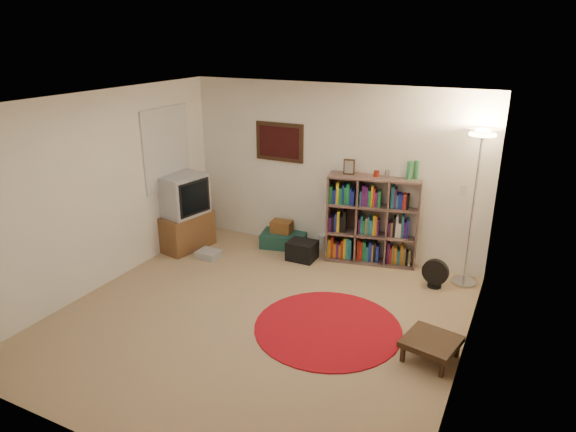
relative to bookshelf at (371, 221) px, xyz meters
name	(u,v)px	position (x,y,z in m)	size (l,w,h in m)	color
room	(253,215)	(-0.72, -2.08, 0.64)	(4.54, 4.54, 2.54)	#A1835E
bookshelf	(371,221)	(0.00, 0.00, 0.00)	(1.33, 0.62, 1.53)	brown
floor_lamp	(480,157)	(1.36, -0.12, 1.10)	(0.42, 0.42, 2.07)	silver
floor_fan	(435,273)	(1.03, -0.41, -0.42)	(0.35, 0.20, 0.40)	black
tv_stand	(183,213)	(-2.71, -0.78, -0.06)	(0.70, 0.89, 1.16)	brown
dvd_box	(209,254)	(-2.16, -0.95, -0.57)	(0.34, 0.28, 0.11)	#ABABB0
suitcase	(284,239)	(-1.36, -0.07, -0.51)	(0.76, 0.58, 0.22)	#153B34
wicker_basket	(282,227)	(-1.40, -0.05, -0.31)	(0.34, 0.26, 0.18)	brown
duffel_bag	(302,250)	(-0.90, -0.39, -0.48)	(0.41, 0.34, 0.28)	black
paper_towel	(322,242)	(-0.77, 0.08, -0.50)	(0.13, 0.13, 0.23)	silver
red_rug	(328,328)	(0.15, -1.95, -0.61)	(1.67, 1.67, 0.01)	maroon
side_table	(431,342)	(1.31, -2.02, -0.42)	(0.61, 0.61, 0.24)	black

